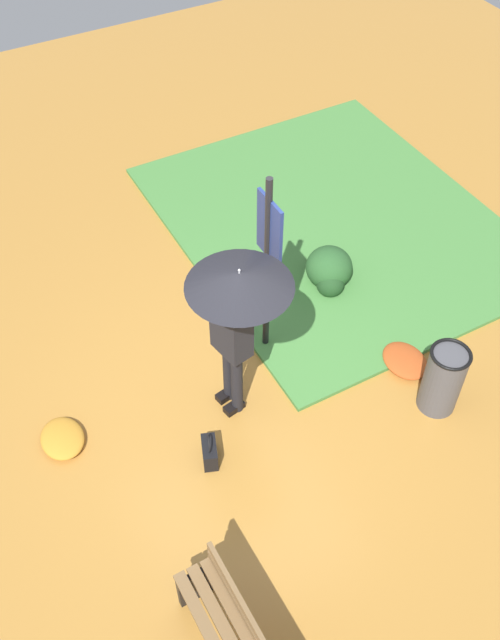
{
  "coord_description": "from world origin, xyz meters",
  "views": [
    {
      "loc": [
        3.76,
        -1.94,
        6.1
      ],
      "look_at": [
        -0.44,
        0.36,
        0.85
      ],
      "focal_mm": 39.55,
      "sensor_mm": 36.0,
      "label": 1
    }
  ],
  "objects": [
    {
      "name": "grass_verge",
      "position": [
        -2.14,
        2.54,
        0.03
      ],
      "size": [
        4.8,
        4.0,
        0.05
      ],
      "color": "#47843D",
      "rests_on": "ground_plane"
    },
    {
      "name": "leaf_pile_near_person",
      "position": [
        0.28,
        1.91,
        0.06
      ],
      "size": [
        0.56,
        0.45,
        0.12
      ],
      "color": "#B74C1E",
      "rests_on": "ground_plane"
    },
    {
      "name": "info_sign_post",
      "position": [
        -0.71,
        0.71,
        1.44
      ],
      "size": [
        0.44,
        0.07,
        2.3
      ],
      "color": "black",
      "rests_on": "ground_plane"
    },
    {
      "name": "ground_plane",
      "position": [
        0.0,
        0.0,
        0.0
      ],
      "size": [
        18.0,
        18.0,
        0.0
      ],
      "primitive_type": "plane",
      "color": "#B27A33"
    },
    {
      "name": "person_with_umbrella",
      "position": [
        -0.1,
        0.02,
        1.55
      ],
      "size": [
        0.96,
        0.96,
        2.04
      ],
      "color": "black",
      "rests_on": "ground_plane"
    },
    {
      "name": "shrub_cluster",
      "position": [
        -1.19,
        1.85,
        0.24
      ],
      "size": [
        0.62,
        0.56,
        0.51
      ],
      "color": "#285628",
      "rests_on": "ground_plane"
    },
    {
      "name": "handbag",
      "position": [
        0.33,
        -0.52,
        0.13
      ],
      "size": [
        0.33,
        0.24,
        0.37
      ],
      "color": "black",
      "rests_on": "ground_plane"
    },
    {
      "name": "leaf_pile_by_bench",
      "position": [
        -0.57,
        -1.73,
        0.06
      ],
      "size": [
        0.53,
        0.43,
        0.12
      ],
      "color": "#C68428",
      "rests_on": "ground_plane"
    },
    {
      "name": "trash_bin",
      "position": [
        0.86,
        1.88,
        0.42
      ],
      "size": [
        0.42,
        0.42,
        0.83
      ],
      "color": "#4C4C51",
      "rests_on": "ground_plane"
    }
  ]
}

